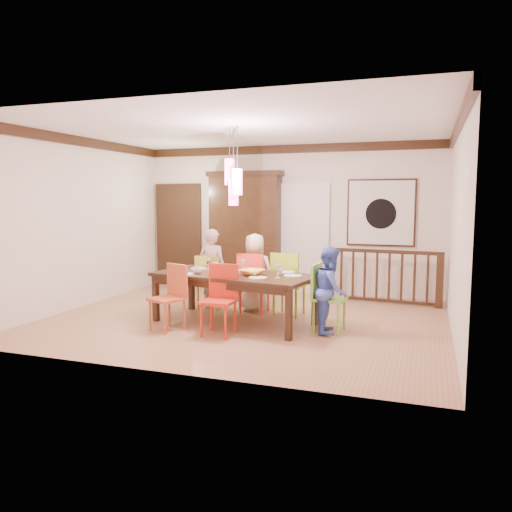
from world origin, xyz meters
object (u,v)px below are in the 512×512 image
(chair_end_right, at_px, (330,293))
(person_end_right, at_px, (331,290))
(china_hutch, at_px, (245,232))
(person_far_left, at_px, (212,269))
(person_far_mid, at_px, (255,272))
(chair_far_left, at_px, (211,278))
(balustrade, at_px, (383,275))
(dining_table, at_px, (234,279))

(chair_end_right, xyz_separation_m, person_end_right, (0.03, -0.07, 0.06))
(china_hutch, distance_m, person_far_left, 1.83)
(person_far_mid, bearing_deg, chair_far_left, 7.16)
(chair_far_left, bearing_deg, china_hutch, -93.48)
(chair_end_right, distance_m, person_far_mid, 1.67)
(chair_far_left, relative_size, balustrade, 0.45)
(person_far_left, distance_m, person_far_mid, 0.73)
(person_far_left, bearing_deg, dining_table, 136.79)
(balustrade, bearing_deg, chair_far_left, -147.51)
(chair_end_right, height_order, person_end_right, person_end_right)
(person_far_left, distance_m, person_end_right, 2.33)
(person_far_left, bearing_deg, china_hutch, -82.85)
(balustrade, bearing_deg, dining_table, -127.02)
(balustrade, height_order, person_far_mid, person_far_mid)
(person_end_right, bearing_deg, chair_far_left, 60.46)
(balustrade, distance_m, person_far_mid, 2.36)
(chair_end_right, distance_m, person_far_left, 2.28)
(china_hutch, relative_size, person_end_right, 2.00)
(person_end_right, bearing_deg, person_far_mid, 48.03)
(person_far_left, bearing_deg, person_end_right, 163.94)
(person_far_left, bearing_deg, balustrade, -147.02)
(person_far_left, relative_size, person_far_mid, 1.06)
(chair_far_left, bearing_deg, person_end_right, 154.75)
(balustrade, height_order, person_far_left, person_far_left)
(china_hutch, height_order, person_far_left, china_hutch)
(china_hutch, distance_m, person_far_mid, 1.91)
(balustrade, bearing_deg, china_hutch, 177.75)
(chair_end_right, distance_m, china_hutch, 3.42)
(person_far_left, relative_size, person_end_right, 1.13)
(chair_far_left, height_order, person_far_mid, person_far_mid)
(chair_far_left, relative_size, person_end_right, 0.77)
(dining_table, bearing_deg, chair_far_left, 142.46)
(person_far_mid, bearing_deg, dining_table, 87.61)
(dining_table, bearing_deg, balustrade, 57.52)
(chair_far_left, xyz_separation_m, person_far_mid, (0.75, 0.11, 0.12))
(balustrade, bearing_deg, person_far_mid, -141.50)
(dining_table, bearing_deg, chair_end_right, 10.15)
(dining_table, height_order, balustrade, balustrade)
(dining_table, distance_m, balustrade, 2.97)
(person_end_right, bearing_deg, balustrade, -21.61)
(dining_table, bearing_deg, person_far_mid, 98.48)
(chair_far_left, bearing_deg, chair_end_right, 156.10)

